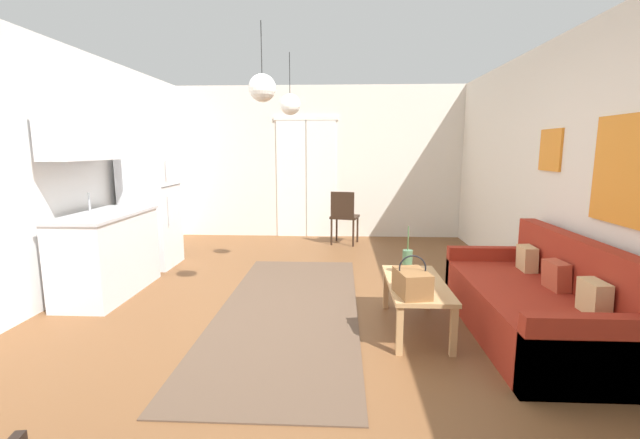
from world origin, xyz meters
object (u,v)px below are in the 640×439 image
Objects in this scene: pendant_lamp_near at (262,88)px; pendant_lamp_far at (290,104)px; couch at (538,305)px; refrigerator at (151,201)px; handbag at (412,283)px; coffee_table at (416,288)px; bamboo_vase at (407,262)px; accent_chair at (344,214)px.

pendant_lamp_near is 0.97× the size of pendant_lamp_far.
pendant_lamp_far reaches higher than couch.
pendant_lamp_near is (1.81, -1.62, 1.20)m from refrigerator.
couch is 1.11× the size of refrigerator.
pendant_lamp_near is (-1.25, 0.60, 1.55)m from handbag.
refrigerator is (-4.14, 1.98, 0.60)m from couch.
refrigerator is at bearing 138.11° from pendant_lamp_near.
couch reaches higher than handbag.
coffee_table is at bearing 74.14° from handbag.
handbag is 3.79m from refrigerator.
bamboo_vase is (-1.03, 0.34, 0.27)m from couch.
pendant_lamp_near is at bearing 168.82° from coffee_table.
coffee_table is 2.37× the size of bamboo_vase.
pendant_lamp_far is at bearing 145.05° from couch.
pendant_lamp_near reaches higher than accent_chair.
accent_chair is 1.30× the size of pendant_lamp_near.
pendant_lamp_near is at bearing 154.37° from handbag.
handbag is at bearing -95.12° from bamboo_vase.
pendant_lamp_near reaches higher than refrigerator.
pendant_lamp_near reaches higher than couch.
pendant_lamp_near is 1.20m from pendant_lamp_far.
bamboo_vase is 2.01m from pendant_lamp_near.
pendant_lamp_far is (-2.23, 1.56, 1.78)m from couch.
coffee_table is 1.20× the size of accent_chair.
couch is 1.00m from coffee_table.
pendant_lamp_far is at bearing 83.93° from accent_chair.
couch reaches higher than coffee_table.
refrigerator is at bearing 152.09° from bamboo_vase.
bamboo_vase is at bearing 113.98° from accent_chair.
coffee_table is at bearing 174.49° from couch.
pendant_lamp_far is (1.91, -0.42, 1.18)m from refrigerator.
pendant_lamp_near is at bearing -94.73° from pendant_lamp_far.
coffee_table is 3.70m from refrigerator.
bamboo_vase is 0.50× the size of accent_chair.
couch is at bearing -17.99° from bamboo_vase.
coffee_table is 0.38m from handbag.
refrigerator reaches higher than handbag.
accent_chair is at bearing 100.37° from bamboo_vase.
bamboo_vase reaches higher than handbag.
pendant_lamp_near reaches higher than coffee_table.
coffee_table is 2.18m from pendant_lamp_near.
coffee_table is 1.51× the size of pendant_lamp_far.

